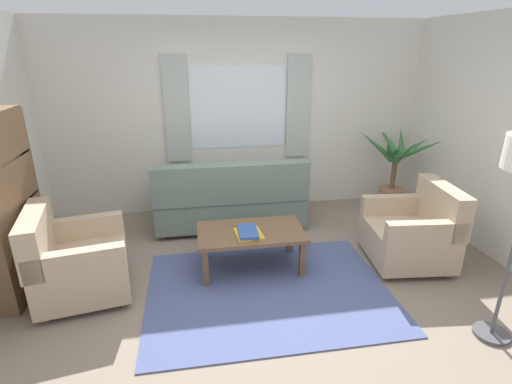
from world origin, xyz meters
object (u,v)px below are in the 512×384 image
at_px(couch, 230,200).
at_px(bookshelf, 8,204).
at_px(coffee_table, 251,235).
at_px(potted_plant, 393,171).
at_px(armchair_left, 74,261).
at_px(book_stack_on_table, 248,232).
at_px(armchair_right, 413,232).

bearing_deg(couch, bookshelf, 26.35).
bearing_deg(coffee_table, potted_plant, 29.10).
height_order(armchair_left, book_stack_on_table, armchair_left).
bearing_deg(armchair_right, coffee_table, -89.52).
bearing_deg(bookshelf, armchair_left, 67.89).
xyz_separation_m(armchair_left, coffee_table, (1.70, 0.20, 0.03)).
distance_m(armchair_right, potted_plant, 1.49).
height_order(coffee_table, bookshelf, bookshelf).
bearing_deg(book_stack_on_table, coffee_table, 65.57).
relative_size(coffee_table, book_stack_on_table, 3.18).
height_order(armchair_right, bookshelf, bookshelf).
bearing_deg(couch, armchair_left, 38.86).
height_order(couch, coffee_table, couch).
bearing_deg(potted_plant, coffee_table, -150.90).
height_order(armchair_left, bookshelf, bookshelf).
distance_m(armchair_left, bookshelf, 0.79).
bearing_deg(bookshelf, couch, 116.35).
bearing_deg(armchair_left, armchair_right, -99.36).
bearing_deg(armchair_right, book_stack_on_table, -86.62).
xyz_separation_m(armchair_right, bookshelf, (-4.00, 0.18, 0.52)).
relative_size(book_stack_on_table, potted_plant, 0.28).
relative_size(couch, armchair_right, 2.08).
relative_size(coffee_table, bookshelf, 0.64).
xyz_separation_m(coffee_table, potted_plant, (2.23, 1.24, 0.21)).
bearing_deg(armchair_left, potted_plant, -79.95).
distance_m(armchair_left, armchair_right, 3.45).
distance_m(potted_plant, bookshelf, 4.64).
relative_size(couch, bookshelf, 1.10).
relative_size(armchair_left, bookshelf, 0.56).
relative_size(coffee_table, potted_plant, 0.88).
distance_m(armchair_left, potted_plant, 4.18).
distance_m(coffee_table, potted_plant, 2.56).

